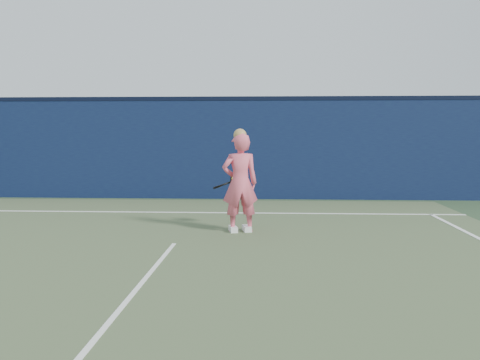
{
  "coord_description": "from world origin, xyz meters",
  "views": [
    {
      "loc": [
        1.4,
        -6.55,
        1.71
      ],
      "look_at": [
        0.95,
        2.03,
        0.89
      ],
      "focal_mm": 38.0,
      "sensor_mm": 36.0,
      "label": 1
    }
  ],
  "objects": [
    {
      "name": "player",
      "position": [
        0.95,
        2.03,
        0.85
      ],
      "size": [
        0.69,
        0.54,
        1.76
      ],
      "rotation": [
        0.0,
        0.0,
        3.38
      ],
      "color": "#EC5B73",
      "rests_on": "ground"
    },
    {
      "name": "court_lines",
      "position": [
        0.0,
        -0.33,
        0.01
      ],
      "size": [
        11.0,
        12.04,
        0.01
      ],
      "color": "white",
      "rests_on": "court_surface"
    },
    {
      "name": "backstop_wall",
      "position": [
        0.0,
        6.5,
        1.25
      ],
      "size": [
        24.0,
        0.4,
        2.5
      ],
      "primitive_type": "cube",
      "color": "#0D1439",
      "rests_on": "ground"
    },
    {
      "name": "racket",
      "position": [
        0.85,
        2.5,
        0.84
      ],
      "size": [
        0.56,
        0.35,
        0.33
      ],
      "rotation": [
        0.0,
        0.0,
        0.43
      ],
      "color": "black",
      "rests_on": "ground"
    },
    {
      "name": "court_surface",
      "position": [
        0.0,
        -2.0,
        0.0
      ],
      "size": [
        11.0,
        16.0,
        0.01
      ],
      "primitive_type": "cube",
      "color": "#505C3A",
      "rests_on": "ground"
    },
    {
      "name": "wall_cap",
      "position": [
        0.0,
        6.5,
        2.55
      ],
      "size": [
        24.0,
        0.42,
        0.1
      ],
      "primitive_type": "cube",
      "color": "black",
      "rests_on": "backstop_wall"
    },
    {
      "name": "ground",
      "position": [
        0.0,
        0.0,
        0.0
      ],
      "size": [
        80.0,
        80.0,
        0.0
      ],
      "primitive_type": "plane",
      "color": "#2D472C",
      "rests_on": "ground"
    }
  ]
}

